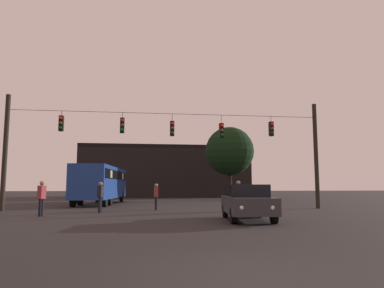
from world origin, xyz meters
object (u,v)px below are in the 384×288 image
(city_bus, at_px, (102,181))
(pedestrian_crossing_right, at_px, (156,195))
(car_near_right, at_px, (247,202))
(tree_left_silhouette, at_px, (230,151))
(pedestrian_crossing_left, at_px, (238,194))
(pedestrian_near_bus, at_px, (100,195))
(pedestrian_crossing_center, at_px, (42,196))

(city_bus, xyz_separation_m, pedestrian_crossing_right, (4.25, -8.14, -0.96))
(car_near_right, xyz_separation_m, tree_left_silhouette, (4.64, 22.33, 4.39))
(city_bus, height_order, pedestrian_crossing_left, city_bus)
(pedestrian_crossing_left, relative_size, pedestrian_crossing_right, 1.10)
(pedestrian_near_bus, bearing_deg, city_bus, 96.38)
(pedestrian_crossing_left, xyz_separation_m, tree_left_silhouette, (3.49, 16.55, 4.17))
(tree_left_silhouette, bearing_deg, city_bus, -151.10)
(car_near_right, height_order, pedestrian_near_bus, pedestrian_near_bus)
(city_bus, bearing_deg, tree_left_silhouette, 28.90)
(tree_left_silhouette, bearing_deg, pedestrian_crossing_center, -126.27)
(city_bus, xyz_separation_m, car_near_right, (7.92, -15.39, -1.07))
(pedestrian_crossing_right, relative_size, pedestrian_near_bus, 0.96)
(pedestrian_crossing_left, height_order, pedestrian_crossing_right, pedestrian_crossing_left)
(pedestrian_crossing_center, distance_m, pedestrian_crossing_right, 6.93)
(car_near_right, bearing_deg, pedestrian_crossing_right, 116.81)
(pedestrian_crossing_left, height_order, pedestrian_near_bus, pedestrian_crossing_left)
(car_near_right, bearing_deg, pedestrian_crossing_center, 160.71)
(pedestrian_crossing_left, height_order, tree_left_silhouette, tree_left_silhouette)
(car_near_right, xyz_separation_m, pedestrian_crossing_center, (-9.34, 3.27, 0.17))
(city_bus, relative_size, pedestrian_crossing_center, 6.54)
(pedestrian_crossing_center, bearing_deg, pedestrian_near_bus, 41.82)
(car_near_right, relative_size, tree_left_silhouette, 0.57)
(pedestrian_crossing_center, height_order, pedestrian_crossing_right, pedestrian_crossing_center)
(city_bus, bearing_deg, pedestrian_crossing_left, -46.67)
(pedestrian_crossing_center, bearing_deg, city_bus, 83.30)
(car_near_right, height_order, pedestrian_crossing_center, pedestrian_crossing_center)
(city_bus, distance_m, pedestrian_crossing_left, 13.25)
(pedestrian_crossing_center, relative_size, pedestrian_crossing_right, 1.06)
(pedestrian_crossing_right, height_order, tree_left_silhouette, tree_left_silhouette)
(city_bus, xyz_separation_m, tree_left_silhouette, (12.56, 6.93, 3.32))
(pedestrian_crossing_center, xyz_separation_m, pedestrian_near_bus, (2.53, 2.26, -0.01))
(car_near_right, height_order, pedestrian_crossing_right, pedestrian_crossing_right)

